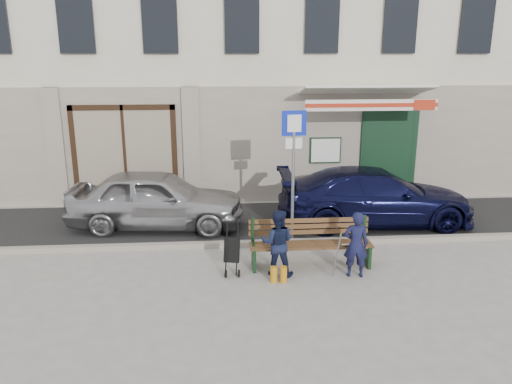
{
  "coord_description": "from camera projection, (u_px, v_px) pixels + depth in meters",
  "views": [
    {
      "loc": [
        -0.68,
        -8.62,
        4.06
      ],
      "look_at": [
        0.11,
        1.6,
        1.2
      ],
      "focal_mm": 35.0,
      "sensor_mm": 36.0,
      "label": 1
    }
  ],
  "objects": [
    {
      "name": "ground",
      "position": [
        257.0,
        276.0,
        9.42
      ],
      "size": [
        80.0,
        80.0,
        0.0
      ],
      "primitive_type": "plane",
      "color": "#9E9991",
      "rests_on": "ground"
    },
    {
      "name": "parking_sign",
      "position": [
        294.0,
        154.0,
        10.75
      ],
      "size": [
        0.54,
        0.09,
        2.89
      ],
      "rotation": [
        0.0,
        0.0,
        0.09
      ],
      "color": "gray",
      "rests_on": "ground"
    },
    {
      "name": "curb",
      "position": [
        251.0,
        244.0,
        10.85
      ],
      "size": [
        60.0,
        0.18,
        0.12
      ],
      "primitive_type": "cube",
      "color": "#9E9384",
      "rests_on": "ground"
    },
    {
      "name": "woman",
      "position": [
        277.0,
        243.0,
        9.31
      ],
      "size": [
        0.7,
        0.59,
        1.29
      ],
      "primitive_type": "imported",
      "rotation": [
        0.0,
        0.0,
        2.96
      ],
      "color": "#131A36",
      "rests_on": "ground"
    },
    {
      "name": "building",
      "position": [
        237.0,
        24.0,
        16.21
      ],
      "size": [
        20.0,
        8.27,
        10.0
      ],
      "color": "beige",
      "rests_on": "ground"
    },
    {
      "name": "car_navy",
      "position": [
        375.0,
        197.0,
        12.16
      ],
      "size": [
        4.77,
        2.04,
        1.37
      ],
      "primitive_type": "imported",
      "rotation": [
        0.0,
        0.0,
        1.55
      ],
      "color": "black",
      "rests_on": "ground"
    },
    {
      "name": "man",
      "position": [
        356.0,
        244.0,
        9.26
      ],
      "size": [
        0.49,
        0.36,
        1.27
      ],
      "primitive_type": "imported",
      "rotation": [
        0.0,
        0.0,
        3.02
      ],
      "color": "#141637",
      "rests_on": "ground"
    },
    {
      "name": "stroller",
      "position": [
        232.0,
        251.0,
        9.44
      ],
      "size": [
        0.33,
        0.44,
        0.99
      ],
      "rotation": [
        0.0,
        0.0,
        -0.19
      ],
      "color": "black",
      "rests_on": "ground"
    },
    {
      "name": "car_silver",
      "position": [
        157.0,
        199.0,
        11.9
      ],
      "size": [
        4.27,
        2.04,
        1.41
      ],
      "primitive_type": "imported",
      "rotation": [
        0.0,
        0.0,
        1.48
      ],
      "color": "#A7A8AC",
      "rests_on": "ground"
    },
    {
      "name": "bench",
      "position": [
        308.0,
        244.0,
        9.74
      ],
      "size": [
        2.4,
        1.17,
        0.98
      ],
      "color": "brown",
      "rests_on": "ground"
    },
    {
      "name": "asphalt_lane",
      "position": [
        247.0,
        222.0,
        12.4
      ],
      "size": [
        60.0,
        3.2,
        0.01
      ],
      "primitive_type": "cube",
      "color": "#282828",
      "rests_on": "ground"
    }
  ]
}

